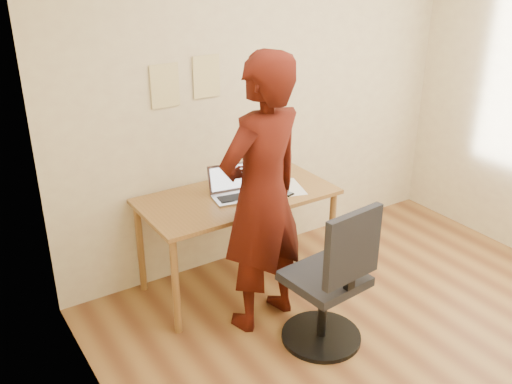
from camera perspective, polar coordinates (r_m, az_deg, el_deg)
room at (r=3.19m, az=18.70°, el=3.06°), size 3.58×3.58×2.78m
desk at (r=4.12m, az=-1.87°, el=-1.35°), size 1.40×0.70×0.74m
laptop at (r=4.04m, az=-2.45°, el=0.21°), size 0.33×0.30×0.21m
paper_sheet at (r=4.20m, az=3.05°, el=0.45°), size 0.30×0.37×0.00m
phone at (r=4.11m, az=2.90°, el=-0.07°), size 0.09×0.14×0.01m
wall_note_left at (r=3.99m, az=-9.09°, el=10.45°), size 0.21×0.00×0.30m
wall_note_mid at (r=4.12m, az=-4.97°, el=11.44°), size 0.21×0.00×0.30m
wall_note_right at (r=4.40m, az=1.55°, el=12.40°), size 0.18×0.00×0.24m
office_chair at (r=3.63m, az=7.56°, el=-9.44°), size 0.52×0.52×1.01m
person at (r=3.61m, az=0.61°, el=-0.44°), size 0.75×0.58×1.85m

